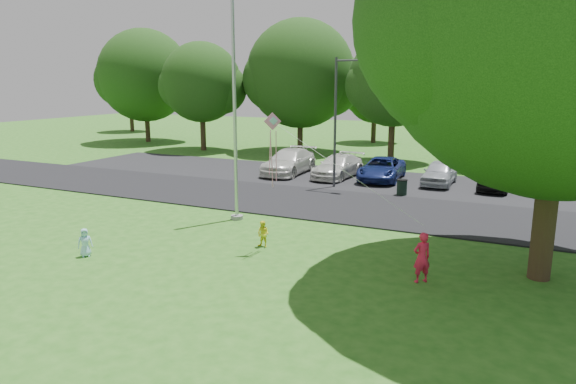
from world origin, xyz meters
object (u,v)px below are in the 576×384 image
at_px(street_lamp, 340,111).
at_px(woman, 422,257).
at_px(child_yellow, 263,234).
at_px(trash_can, 402,188).
at_px(kite, 276,137).
at_px(child_blue, 85,243).
at_px(flagpole, 235,118).
at_px(big_tree, 564,10).

distance_m(street_lamp, woman, 13.57).
distance_m(street_lamp, child_yellow, 11.15).
relative_size(trash_can, kite, 0.16).
distance_m(street_lamp, child_blue, 14.76).
bearing_deg(trash_can, flagpole, -125.40).
relative_size(flagpole, trash_can, 11.96).
bearing_deg(child_yellow, trash_can, 80.57).
xyz_separation_m(flagpole, trash_can, (5.15, 7.25, -3.75)).
relative_size(flagpole, woman, 6.83).
xyz_separation_m(trash_can, child_blue, (-7.24, -13.32, 0.05)).
xyz_separation_m(flagpole, street_lamp, (1.67, 7.75, -0.09)).
bearing_deg(child_yellow, woman, -4.89).
xyz_separation_m(trash_can, kite, (-1.89, -10.17, 3.40)).
relative_size(big_tree, child_blue, 13.80).
distance_m(trash_can, child_blue, 15.16).
height_order(street_lamp, kite, street_lamp).
bearing_deg(child_yellow, street_lamp, 99.98).
distance_m(big_tree, child_yellow, 10.95).
distance_m(big_tree, kite, 8.69).
relative_size(child_yellow, child_blue, 0.98).
relative_size(woman, child_blue, 1.57).
bearing_deg(trash_can, kite, -100.55).
height_order(street_lamp, trash_can, street_lamp).
bearing_deg(kite, trash_can, 45.87).
relative_size(flagpole, street_lamp, 1.48).
relative_size(woman, child_yellow, 1.60).
height_order(trash_can, kite, kite).
bearing_deg(child_yellow, kite, -11.31).
height_order(flagpole, child_blue, flagpole).
xyz_separation_m(woman, child_blue, (-10.28, -2.41, -0.26)).
relative_size(street_lamp, woman, 4.63).
bearing_deg(flagpole, big_tree, -10.12).
bearing_deg(big_tree, child_yellow, -174.86).
distance_m(flagpole, kite, 4.39).
distance_m(woman, child_yellow, 5.60).
height_order(big_tree, child_yellow, big_tree).
height_order(woman, kite, kite).
relative_size(woman, kite, 0.28).
bearing_deg(kite, child_blue, 176.96).
height_order(street_lamp, woman, street_lamp).
bearing_deg(child_blue, woman, -37.28).
xyz_separation_m(trash_can, woman, (3.04, -10.91, 0.31)).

